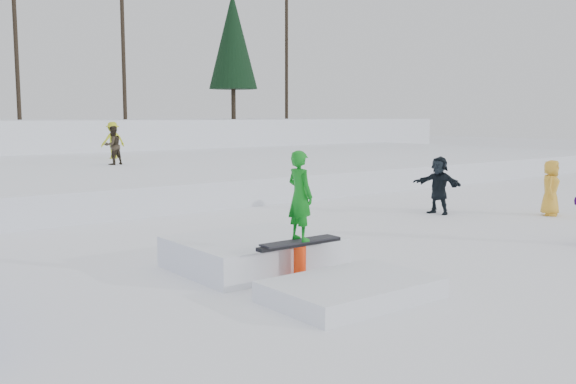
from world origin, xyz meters
TOP-DOWN VIEW (x-y plane):
  - ground at (0.00, 0.00)m, footprint 120.00×120.00m
  - snow_midrise at (0.00, 16.00)m, footprint 50.00×18.00m
  - treeline at (6.18, 28.28)m, footprint 40.24×4.22m
  - walker_olive at (2.09, 14.84)m, footprint 0.82×0.70m
  - walker_ygreen at (3.48, 18.19)m, footprint 1.03×0.59m
  - spectator_yellow at (8.43, 0.83)m, footprint 0.85×0.73m
  - spectator_dark at (6.30, 2.84)m, footprint 0.66×1.50m
  - jib_rail_feature at (-1.19, 0.08)m, footprint 2.60×4.40m

SIDE VIEW (x-z plane):
  - ground at x=0.00m, z-range 0.00..0.00m
  - jib_rail_feature at x=-1.19m, z-range -0.75..1.36m
  - snow_midrise at x=0.00m, z-range 0.00..0.80m
  - spectator_yellow at x=8.43m, z-range 0.00..1.48m
  - spectator_dark at x=6.30m, z-range 0.00..1.56m
  - walker_olive at x=2.09m, z-range 0.80..2.26m
  - walker_ygreen at x=3.48m, z-range 0.80..2.38m
  - treeline at x=6.18m, z-range 2.20..12.70m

